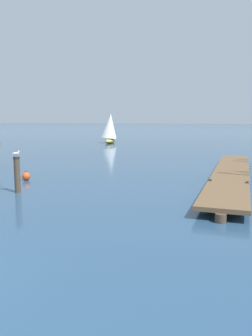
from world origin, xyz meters
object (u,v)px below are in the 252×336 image
at_px(perched_seagull, 16,153).
at_px(mooring_piling, 17,174).
at_px(distant_sailboat, 110,128).
at_px(mooring_buoy, 26,176).

bearing_deg(perched_seagull, mooring_piling, 59.21).
bearing_deg(mooring_piling, distant_sailboat, 100.47).
bearing_deg(mooring_piling, perched_seagull, -120.79).
distance_m(perched_seagull, mooring_buoy, 3.38).
xyz_separation_m(mooring_piling, perched_seagull, (-0.00, -0.00, 0.91)).
distance_m(mooring_piling, perched_seagull, 0.91).
relative_size(mooring_piling, distant_sailboat, 0.37).
relative_size(perched_seagull, mooring_buoy, 0.68).
height_order(perched_seagull, distant_sailboat, distant_sailboat).
height_order(mooring_piling, perched_seagull, perched_seagull).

